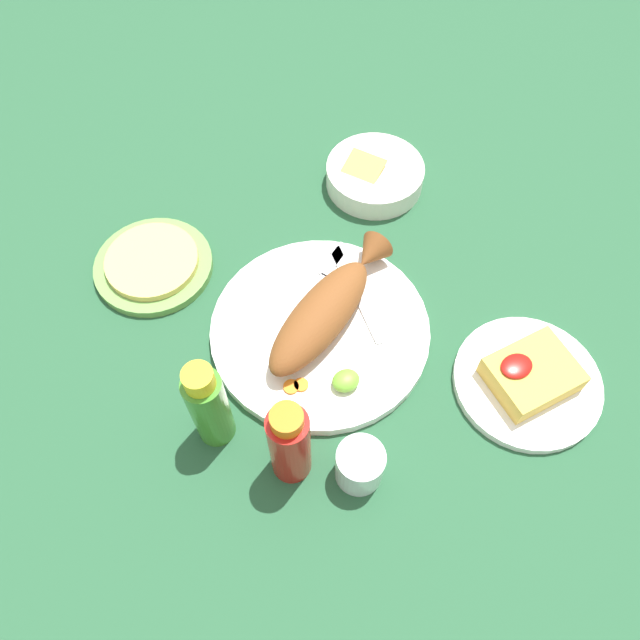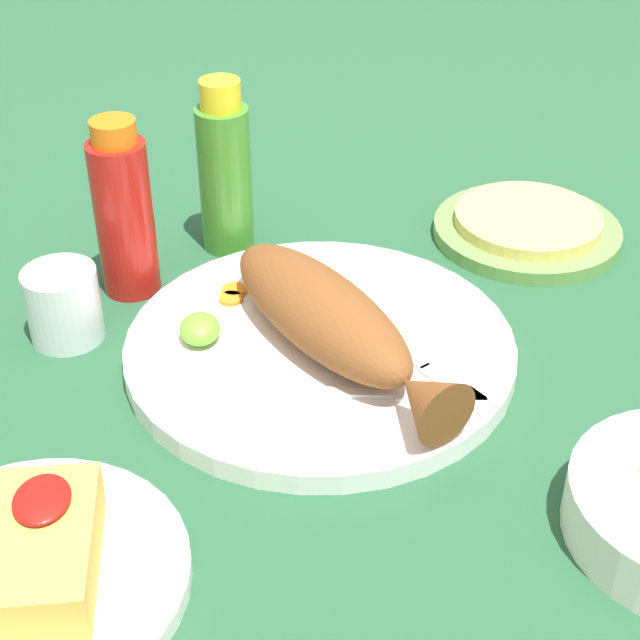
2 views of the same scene
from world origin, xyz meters
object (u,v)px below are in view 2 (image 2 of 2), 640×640
object	(u,v)px
salt_cup	(64,309)
side_plate_fries	(26,579)
main_plate	(320,349)
fork_near	(417,360)
fork_far	(382,393)
tortilla_plate	(527,231)
hot_sauce_bottle_red	(124,213)
fried_fish	(332,320)
hot_sauce_bottle_green	(225,172)

from	to	relation	value
salt_cup	side_plate_fries	distance (m)	0.27
main_plate	side_plate_fries	distance (m)	0.30
fork_near	side_plate_fries	bearing A→B (deg)	-88.91
fork_far	tortilla_plate	size ratio (longest dim) A/B	1.00
main_plate	tortilla_plate	size ratio (longest dim) A/B	1.74
hot_sauce_bottle_red	side_plate_fries	bearing A→B (deg)	172.10
fried_fish	salt_cup	bearing A→B (deg)	44.77
fried_fish	hot_sauce_bottle_green	world-z (taller)	hot_sauce_bottle_green
salt_cup	hot_sauce_bottle_green	bearing A→B (deg)	-45.14
fried_fish	side_plate_fries	size ratio (longest dim) A/B	1.29
main_plate	fried_fish	distance (m)	0.04
hot_sauce_bottle_green	tortilla_plate	xyz separation A→B (m)	(-0.02, -0.30, -0.07)
hot_sauce_bottle_green	salt_cup	world-z (taller)	hot_sauce_bottle_green
main_plate	hot_sauce_bottle_red	world-z (taller)	hot_sauce_bottle_red
fork_far	hot_sauce_bottle_green	xyz separation A→B (m)	(0.27, 0.11, 0.06)
fork_near	fork_far	distance (m)	0.05
hot_sauce_bottle_green	salt_cup	bearing A→B (deg)	134.86
tortilla_plate	salt_cup	bearing A→B (deg)	106.02
fork_far	salt_cup	world-z (taller)	salt_cup
fork_far	hot_sauce_bottle_red	xyz separation A→B (m)	(0.20, 0.20, 0.06)
main_plate	fried_fish	world-z (taller)	fried_fish
fork_near	salt_cup	xyz separation A→B (m)	(0.09, 0.29, 0.01)
fork_far	hot_sauce_bottle_green	size ratio (longest dim) A/B	1.09
hot_sauce_bottle_red	salt_cup	distance (m)	0.10
fried_fish	salt_cup	distance (m)	0.23
fork_far	side_plate_fries	xyz separation A→B (m)	(-0.14, 0.25, -0.01)
fried_fish	side_plate_fries	world-z (taller)	fried_fish
main_plate	hot_sauce_bottle_red	xyz separation A→B (m)	(0.12, 0.16, 0.07)
hot_sauce_bottle_red	tortilla_plate	size ratio (longest dim) A/B	0.89
fork_far	salt_cup	xyz separation A→B (m)	(0.13, 0.25, 0.01)
tortilla_plate	fork_far	bearing A→B (deg)	143.75
fork_far	main_plate	bearing A→B (deg)	124.65
main_plate	fork_far	size ratio (longest dim) A/B	1.74
side_plate_fries	fork_far	bearing A→B (deg)	-59.76
fork_near	side_plate_fries	world-z (taller)	fork_near
hot_sauce_bottle_green	salt_cup	xyz separation A→B (m)	(-0.14, 0.14, -0.05)
fried_fish	tortilla_plate	distance (m)	0.29
fork_far	hot_sauce_bottle_red	bearing A→B (deg)	142.10
side_plate_fries	tortilla_plate	size ratio (longest dim) A/B	1.12
main_plate	hot_sauce_bottle_green	distance (m)	0.22
tortilla_plate	fried_fish	bearing A→B (deg)	131.45
fork_far	salt_cup	size ratio (longest dim) A/B	2.86
main_plate	fork_near	distance (m)	0.08
side_plate_fries	fried_fish	bearing A→B (deg)	-46.34
main_plate	tortilla_plate	world-z (taller)	main_plate
main_plate	fork_near	world-z (taller)	fork_near
fried_fish	tortilla_plate	xyz separation A→B (m)	(0.19, -0.22, -0.04)
fork_near	hot_sauce_bottle_green	distance (m)	0.28
hot_sauce_bottle_red	tortilla_plate	xyz separation A→B (m)	(0.05, -0.39, -0.07)
main_plate	fork_near	bearing A→B (deg)	-117.05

